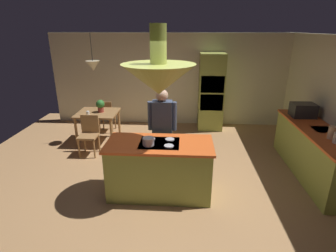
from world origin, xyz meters
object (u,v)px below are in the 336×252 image
(potted_plant_on_table, at_px, (100,105))
(cup_on_table, at_px, (88,113))
(chair_by_back_wall, at_px, (106,114))
(dining_table, at_px, (98,117))
(cooking_pot_on_cooktop, at_px, (148,141))
(chair_facing_island, at_px, (89,132))
(canister_sugar, at_px, (332,133))
(kitchen_island, at_px, (160,168))
(oven_tower, at_px, (211,92))
(person_at_island, at_px, (162,127))
(microwave_on_counter, at_px, (303,110))

(potted_plant_on_table, distance_m, cup_on_table, 0.36)
(cup_on_table, bearing_deg, chair_by_back_wall, 80.21)
(dining_table, xyz_separation_m, cooking_pot_on_cooktop, (1.54, -2.23, 0.36))
(chair_facing_island, distance_m, cup_on_table, 0.55)
(dining_table, xyz_separation_m, canister_sugar, (4.54, -1.74, 0.39))
(kitchen_island, height_order, oven_tower, oven_tower)
(kitchen_island, height_order, canister_sugar, canister_sugar)
(oven_tower, height_order, person_at_island, oven_tower)
(oven_tower, distance_m, microwave_on_counter, 2.43)
(chair_facing_island, bearing_deg, person_at_island, -24.16)
(dining_table, height_order, cup_on_table, cup_on_table)
(oven_tower, bearing_deg, potted_plant_on_table, -157.64)
(potted_plant_on_table, relative_size, cup_on_table, 3.33)
(person_at_island, bearing_deg, dining_table, 140.05)
(potted_plant_on_table, xyz_separation_m, microwave_on_counter, (4.46, -0.58, 0.14))
(kitchen_island, height_order, dining_table, kitchen_island)
(oven_tower, distance_m, chair_by_back_wall, 2.89)
(kitchen_island, distance_m, cooking_pot_on_cooktop, 0.58)
(chair_facing_island, height_order, canister_sugar, canister_sugar)
(canister_sugar, relative_size, microwave_on_counter, 0.47)
(dining_table, distance_m, canister_sugar, 4.88)
(dining_table, xyz_separation_m, microwave_on_counter, (4.54, -0.56, 0.42))
(chair_facing_island, bearing_deg, cooking_pot_on_cooktop, -45.60)
(dining_table, relative_size, cooking_pot_on_cooktop, 5.29)
(cup_on_table, bearing_deg, kitchen_island, -45.47)
(dining_table, bearing_deg, cup_on_table, -124.72)
(person_at_island, distance_m, microwave_on_counter, 2.98)
(canister_sugar, bearing_deg, chair_by_back_wall, 152.16)
(kitchen_island, relative_size, microwave_on_counter, 3.76)
(potted_plant_on_table, distance_m, canister_sugar, 4.80)
(oven_tower, relative_size, microwave_on_counter, 4.47)
(microwave_on_counter, bearing_deg, person_at_island, -163.23)
(person_at_island, height_order, canister_sugar, person_at_island)
(chair_facing_island, distance_m, microwave_on_counter, 4.58)
(person_at_island, bearing_deg, microwave_on_counter, 16.77)
(cup_on_table, bearing_deg, potted_plant_on_table, 46.19)
(dining_table, bearing_deg, microwave_on_counter, -6.98)
(kitchen_island, relative_size, canister_sugar, 8.03)
(microwave_on_counter, bearing_deg, cooking_pot_on_cooktop, -150.83)
(kitchen_island, xyz_separation_m, oven_tower, (1.10, 3.24, 0.56))
(potted_plant_on_table, xyz_separation_m, cup_on_table, (-0.23, -0.24, -0.12))
(potted_plant_on_table, bearing_deg, cooking_pot_on_cooktop, -57.11)
(oven_tower, height_order, cooking_pot_on_cooktop, oven_tower)
(person_at_island, xyz_separation_m, potted_plant_on_table, (-1.61, 1.44, -0.02))
(chair_facing_island, bearing_deg, kitchen_island, -40.32)
(person_at_island, xyz_separation_m, canister_sugar, (2.85, -0.33, 0.09))
(cup_on_table, xyz_separation_m, microwave_on_counter, (4.69, -0.34, 0.26))
(kitchen_island, distance_m, chair_facing_island, 2.23)
(chair_by_back_wall, bearing_deg, kitchen_island, 121.66)
(kitchen_island, bearing_deg, dining_table, 128.99)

